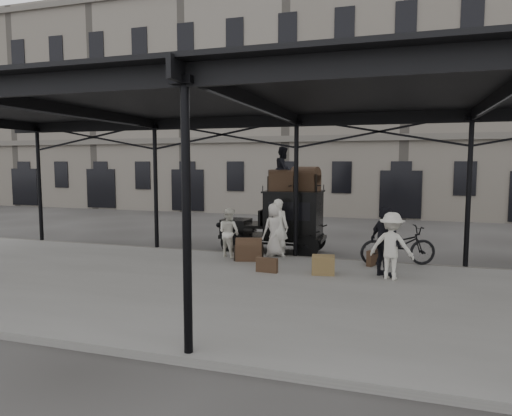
% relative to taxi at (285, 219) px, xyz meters
% --- Properties ---
extents(ground, '(120.00, 120.00, 0.00)m').
position_rel_taxi_xyz_m(ground, '(0.63, -3.08, -1.20)').
color(ground, '#383533').
rests_on(ground, ground).
extents(platform, '(28.00, 8.00, 0.15)m').
position_rel_taxi_xyz_m(platform, '(0.63, -5.08, -1.13)').
color(platform, slate).
rests_on(platform, ground).
extents(canopy, '(22.50, 9.00, 4.74)m').
position_rel_taxi_xyz_m(canopy, '(0.63, -4.80, 3.39)').
color(canopy, black).
rests_on(canopy, ground).
extents(building_frontage, '(64.00, 8.00, 14.00)m').
position_rel_taxi_xyz_m(building_frontage, '(0.63, 14.92, 5.80)').
color(building_frontage, slate).
rests_on(building_frontage, ground).
extents(taxi, '(3.65, 1.55, 2.18)m').
position_rel_taxi_xyz_m(taxi, '(0.00, 0.00, 0.00)').
color(taxi, black).
rests_on(taxi, ground).
extents(porter_left, '(0.72, 0.52, 1.85)m').
position_rel_taxi_xyz_m(porter_left, '(0.10, -1.28, -0.13)').
color(porter_left, silver).
rests_on(porter_left, platform).
extents(porter_midleft, '(0.93, 0.86, 1.55)m').
position_rel_taxi_xyz_m(porter_midleft, '(-1.37, -1.80, -0.28)').
color(porter_midleft, silver).
rests_on(porter_midleft, platform).
extents(porter_centre, '(0.99, 0.97, 1.72)m').
position_rel_taxi_xyz_m(porter_centre, '(0.00, -1.28, -0.20)').
color(porter_centre, beige).
rests_on(porter_centre, platform).
extents(porter_official, '(1.04, 1.12, 1.85)m').
position_rel_taxi_xyz_m(porter_official, '(3.43, -2.96, -0.13)').
color(porter_official, black).
rests_on(porter_official, platform).
extents(porter_right, '(1.23, 0.88, 1.73)m').
position_rel_taxi_xyz_m(porter_right, '(3.60, -3.19, -0.19)').
color(porter_right, silver).
rests_on(porter_right, platform).
extents(bicycle, '(2.34, 1.47, 1.16)m').
position_rel_taxi_xyz_m(bicycle, '(3.75, -1.43, -0.47)').
color(bicycle, black).
rests_on(bicycle, platform).
extents(porter_roof, '(0.59, 0.75, 1.49)m').
position_rel_taxi_xyz_m(porter_roof, '(-0.03, -0.10, 1.72)').
color(porter_roof, black).
rests_on(porter_roof, taxi).
extents(steamer_trunk_roof_near, '(0.91, 0.67, 0.60)m').
position_rel_taxi_xyz_m(steamer_trunk_roof_near, '(-0.08, -0.25, 1.28)').
color(steamer_trunk_roof_near, '#463120').
rests_on(steamer_trunk_roof_near, taxi).
extents(steamer_trunk_roof_far, '(1.06, 0.82, 0.68)m').
position_rel_taxi_xyz_m(steamer_trunk_roof_far, '(0.67, 0.20, 1.32)').
color(steamer_trunk_roof_far, '#463120').
rests_on(steamer_trunk_roof_far, taxi).
extents(steamer_trunk_platform, '(0.90, 0.68, 0.58)m').
position_rel_taxi_xyz_m(steamer_trunk_platform, '(-0.60, -2.13, -0.76)').
color(steamer_trunk_platform, '#463120').
rests_on(steamer_trunk_platform, platform).
extents(wicker_hamper, '(0.66, 0.53, 0.50)m').
position_rel_taxi_xyz_m(wicker_hamper, '(1.85, -3.19, -0.80)').
color(wicker_hamper, olive).
rests_on(wicker_hamper, platform).
extents(suitcase_upright, '(0.37, 0.61, 0.45)m').
position_rel_taxi_xyz_m(suitcase_upright, '(3.08, -1.67, -0.83)').
color(suitcase_upright, '#463120').
rests_on(suitcase_upright, platform).
extents(suitcase_flat, '(0.61, 0.20, 0.40)m').
position_rel_taxi_xyz_m(suitcase_flat, '(0.35, -3.45, -0.85)').
color(suitcase_flat, '#463120').
rests_on(suitcase_flat, platform).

